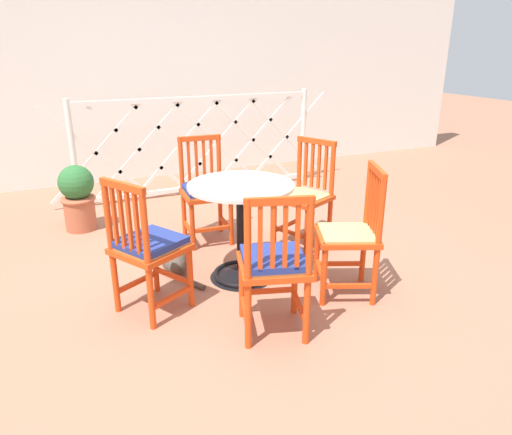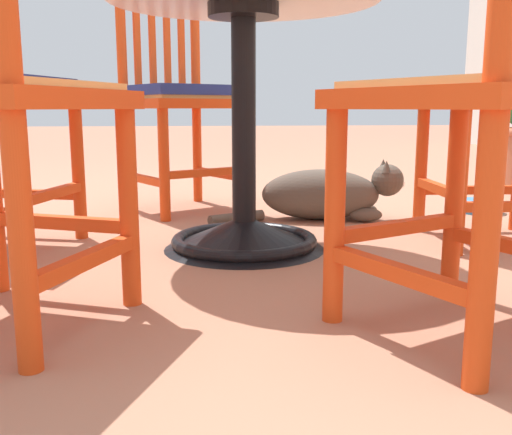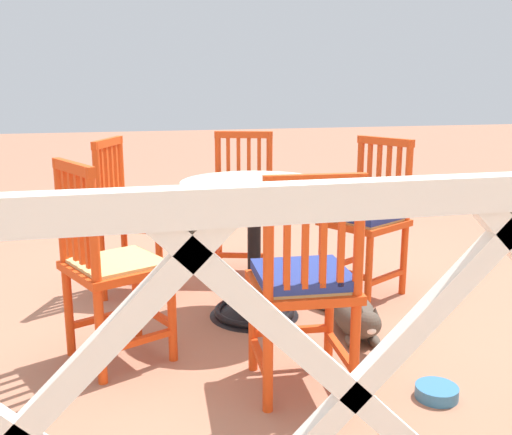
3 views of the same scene
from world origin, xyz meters
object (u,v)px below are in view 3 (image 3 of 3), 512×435
orange_chair_by_planter (303,285)px  orange_chair_at_corner (366,219)px  orange_chair_facing_out (111,268)px  orange_chair_tucked_in (135,221)px  pet_water_bowl (437,392)px  orange_chair_near_fence (242,206)px  cafe_table (254,265)px  tabby_cat (356,317)px

orange_chair_by_planter → orange_chair_at_corner: (-0.71, -1.00, 0.00)m
orange_chair_by_planter → orange_chair_facing_out: (0.74, -0.44, -0.01)m
orange_chair_tucked_in → pet_water_bowl: orange_chair_tucked_in is taller
orange_chair_tucked_in → pet_water_bowl: size_ratio=5.36×
orange_chair_by_planter → orange_chair_tucked_in: same height
orange_chair_facing_out → orange_chair_near_fence: bearing=-126.9°
orange_chair_by_planter → pet_water_bowl: size_ratio=5.36×
orange_chair_facing_out → pet_water_bowl: bearing=152.4°
cafe_table → orange_chair_tucked_in: (0.59, -0.52, 0.15)m
orange_chair_by_planter → pet_water_bowl: orange_chair_by_planter is taller
orange_chair_tucked_in → pet_water_bowl: 1.93m
orange_chair_facing_out → tabby_cat: size_ratio=1.23×
tabby_cat → pet_water_bowl: bearing=97.2°
orange_chair_tucked_in → orange_chair_facing_out: same height
orange_chair_facing_out → tabby_cat: (-1.16, 0.01, -0.34)m
orange_chair_by_planter → orange_chair_facing_out: bearing=-31.0°
orange_chair_near_fence → tabby_cat: orange_chair_near_fence is taller
orange_chair_at_corner → tabby_cat: orange_chair_at_corner is taller
orange_chair_tucked_in → tabby_cat: bearing=139.0°
orange_chair_near_fence → orange_chair_tucked_in: same height
cafe_table → orange_chair_by_planter: size_ratio=0.83×
cafe_table → orange_chair_facing_out: (0.73, 0.36, 0.15)m
orange_chair_facing_out → pet_water_bowl: orange_chair_facing_out is taller
orange_chair_at_corner → orange_chair_near_fence: bearing=-41.2°
orange_chair_near_fence → orange_chair_by_planter: bearing=86.8°
orange_chair_at_corner → tabby_cat: 0.72m
cafe_table → orange_chair_at_corner: size_ratio=0.83×
cafe_table → orange_chair_near_fence: (-0.10, -0.74, 0.16)m
orange_chair_tucked_in → tabby_cat: (-1.02, 0.89, -0.34)m
orange_chair_facing_out → pet_water_bowl: (-1.24, 0.65, -0.41)m
orange_chair_near_fence → cafe_table: bearing=82.6°
orange_chair_at_corner → pet_water_bowl: orange_chair_at_corner is taller
orange_chair_at_corner → pet_water_bowl: bearing=80.1°
orange_chair_at_corner → orange_chair_facing_out: (1.45, 0.55, -0.01)m
tabby_cat → orange_chair_by_planter: bearing=46.0°
cafe_table → pet_water_bowl: 1.15m
cafe_table → orange_chair_near_fence: size_ratio=0.83×
orange_chair_at_corner → pet_water_bowl: 1.29m
cafe_table → tabby_cat: cafe_table is taller
pet_water_bowl → tabby_cat: bearing=-82.8°
orange_chair_tucked_in → orange_chair_facing_out: bearing=81.2°
orange_chair_tucked_in → orange_chair_at_corner: bearing=166.1°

